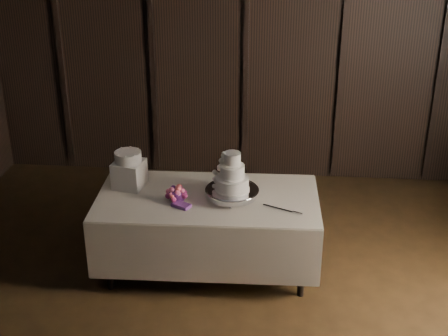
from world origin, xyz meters
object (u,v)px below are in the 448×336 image
(wedding_cake, at_px, (229,176))
(cake_stand, at_px, (232,194))
(small_cake, at_px, (128,157))
(display_table, at_px, (208,230))
(box_pedestal, at_px, (129,174))
(bouquet, at_px, (178,194))

(wedding_cake, bearing_deg, cake_stand, 36.60)
(small_cake, bearing_deg, display_table, -10.89)
(box_pedestal, bearing_deg, wedding_cake, -10.29)
(wedding_cake, height_order, box_pedestal, wedding_cake)
(display_table, relative_size, bouquet, 5.52)
(small_cake, bearing_deg, cake_stand, -9.16)
(wedding_cake, bearing_deg, display_table, 178.82)
(bouquet, bearing_deg, wedding_cake, 7.92)
(cake_stand, relative_size, box_pedestal, 1.86)
(display_table, distance_m, wedding_cake, 0.61)
(cake_stand, height_order, wedding_cake, wedding_cake)
(cake_stand, height_order, bouquet, bouquet)
(bouquet, bearing_deg, box_pedestal, 154.33)
(display_table, distance_m, small_cake, 0.99)
(bouquet, xyz_separation_m, small_cake, (-0.48, 0.23, 0.24))
(display_table, bearing_deg, wedding_cake, -9.69)
(cake_stand, bearing_deg, display_table, 176.67)
(display_table, bearing_deg, small_cake, 167.45)
(box_pedestal, height_order, small_cake, small_cake)
(cake_stand, bearing_deg, bouquet, -170.77)
(wedding_cake, xyz_separation_m, bouquet, (-0.45, -0.06, -0.17))
(display_table, height_order, bouquet, bouquet)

